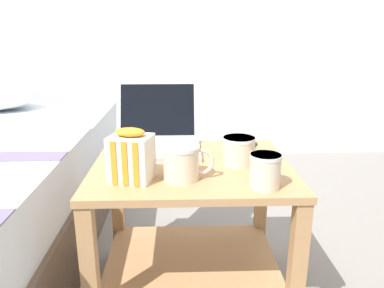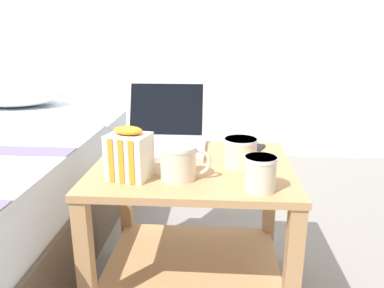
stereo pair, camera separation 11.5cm
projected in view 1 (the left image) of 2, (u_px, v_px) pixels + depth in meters
name	position (u px, v px, depth m)	size (l,w,h in m)	color
bedside_table	(192.00, 213.00, 1.26)	(0.64, 0.54, 0.49)	tan
laptop	(157.00, 136.00, 1.36)	(0.31, 0.31, 0.23)	#B7BABC
mug_front_left	(182.00, 161.00, 1.07)	(0.15, 0.11, 0.10)	beige
mug_front_right	(239.00, 149.00, 1.20)	(0.10, 0.14, 0.09)	beige
mug_mid_center	(265.00, 169.00, 1.02)	(0.09, 0.13, 0.10)	beige
snack_bag	(131.00, 156.00, 1.06)	(0.14, 0.12, 0.15)	silver
cell_phone	(243.00, 148.00, 1.37)	(0.13, 0.16, 0.01)	black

